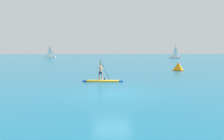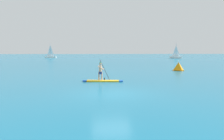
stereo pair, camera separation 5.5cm
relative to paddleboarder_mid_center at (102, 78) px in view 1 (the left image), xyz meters
name	(u,v)px [view 1 (the left image)]	position (x,y,z in m)	size (l,w,h in m)	color
ground	(112,93)	(0.32, -5.31, -0.35)	(440.00, 440.00, 0.00)	#145B7A
paddleboarder_mid_center	(102,78)	(0.00, 0.00, 0.00)	(3.61, 0.94, 2.03)	yellow
race_marker_buoy	(178,67)	(11.28, 9.69, 0.18)	(1.57, 1.57, 1.18)	orange
sailboat_left_horizon	(50,56)	(-18.27, 72.14, 0.56)	(4.69, 1.31, 6.30)	white
sailboat_right_horizon	(175,56)	(32.26, 60.63, 0.41)	(4.73, 3.25, 6.23)	white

